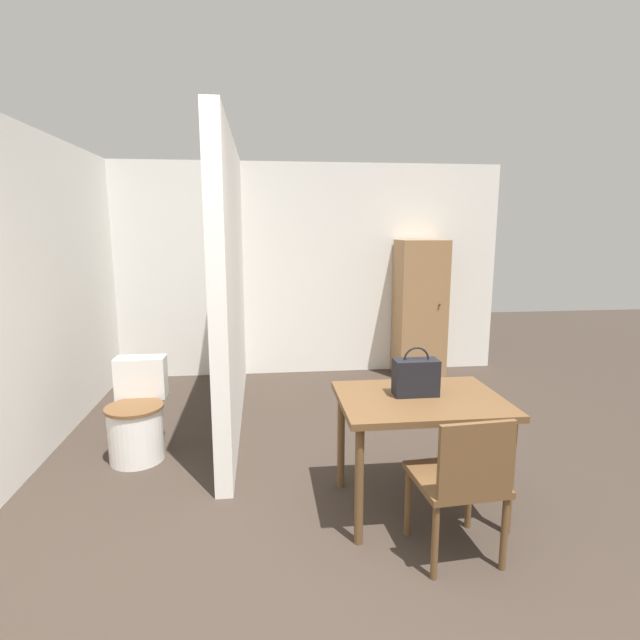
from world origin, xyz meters
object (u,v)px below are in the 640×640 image
at_px(dining_table, 420,411).
at_px(handbag, 416,377).
at_px(toilet, 137,419).
at_px(wooden_chair, 462,479).
at_px(wooden_cabinet, 420,309).

relative_size(dining_table, handbag, 3.26).
distance_m(dining_table, toilet, 2.18).
bearing_deg(handbag, toilet, 154.42).
bearing_deg(toilet, wooden_chair, -36.43).
height_order(wooden_chair, wooden_cabinet, wooden_cabinet).
xyz_separation_m(toilet, handbag, (1.91, -0.91, 0.55)).
distance_m(toilet, wooden_cabinet, 3.44).
relative_size(dining_table, wooden_cabinet, 0.62).
bearing_deg(wooden_cabinet, toilet, -146.33).
relative_size(wooden_chair, handbag, 2.71).
relative_size(toilet, wooden_cabinet, 0.46).
height_order(toilet, wooden_cabinet, wooden_cabinet).
bearing_deg(dining_table, wooden_chair, -82.60).
relative_size(dining_table, wooden_chair, 1.20).
bearing_deg(handbag, wooden_chair, -81.17).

